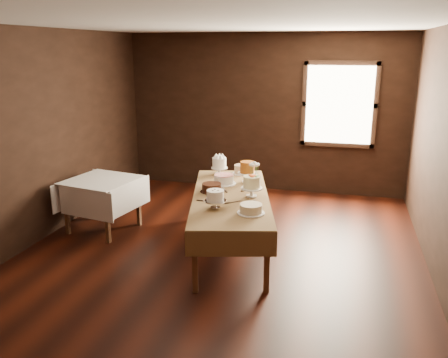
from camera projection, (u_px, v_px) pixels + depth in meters
floor at (220, 255)px, 5.88m from camera, size 5.00×6.00×0.01m
ceiling at (219, 23)px, 5.12m from camera, size 5.00×6.00×0.01m
wall_back at (264, 114)px, 8.29m from camera, size 5.00×0.02×2.80m
wall_front at (84, 250)px, 2.71m from camera, size 5.00×0.02×2.80m
wall_left at (37, 137)px, 6.11m from camera, size 0.02×6.00×2.80m
wall_right at (448, 160)px, 4.88m from camera, size 0.02×6.00×2.80m
window at (339, 105)px, 7.86m from camera, size 1.10×0.05×1.30m
display_table at (231, 199)px, 5.88m from camera, size 1.50×2.56×0.74m
side_table at (102, 185)px, 6.53m from camera, size 1.04×1.04×0.75m
cake_meringue at (219, 166)px, 6.78m from camera, size 0.26×0.26×0.26m
cake_speckled at (242, 170)px, 6.83m from camera, size 0.31×0.31×0.13m
cake_lattice at (224, 180)px, 6.31m from camera, size 0.33×0.33×0.12m
cake_caramel at (247, 173)px, 6.37m from camera, size 0.27×0.27×0.30m
cake_chocolate at (212, 188)px, 5.95m from camera, size 0.35×0.35×0.12m
cake_flowers at (252, 188)px, 5.75m from camera, size 0.28×0.28×0.28m
cake_swirl at (215, 200)px, 5.34m from camera, size 0.25×0.25×0.23m
cake_cream at (251, 209)px, 5.19m from camera, size 0.33×0.33×0.11m
cake_server_a at (236, 202)px, 5.59m from camera, size 0.19×0.18×0.01m
cake_server_b at (259, 205)px, 5.47m from camera, size 0.14×0.22×0.01m
cake_server_c at (224, 189)px, 6.10m from camera, size 0.14×0.22×0.01m
cake_server_d at (250, 189)px, 6.08m from camera, size 0.16×0.21×0.01m
cake_server_e at (210, 202)px, 5.59m from camera, size 0.24×0.03×0.01m
flower_vase at (254, 183)px, 6.15m from camera, size 0.15×0.15×0.14m
flower_bouquet at (254, 169)px, 6.10m from camera, size 0.14×0.14×0.20m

